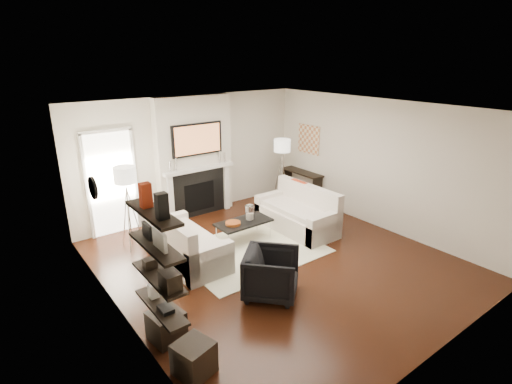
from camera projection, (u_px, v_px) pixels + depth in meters
room_envelope at (277, 190)px, 6.75m from camera, size 6.00×6.00×6.00m
chimney_breast at (195, 157)px, 8.91m from camera, size 1.80×0.25×2.70m
fireplace_surround at (199, 194)px, 9.08m from camera, size 1.30×0.02×1.04m
firebox at (200, 197)px, 9.10m from camera, size 0.75×0.02×0.65m
mantel_pilaster_l at (171, 199)px, 8.64m from camera, size 0.12×0.08×1.10m
mantel_pilaster_r at (226, 187)px, 9.46m from camera, size 0.12×0.08×1.10m
mantel_shelf at (199, 169)px, 8.85m from camera, size 1.70×0.18×0.07m
tv_body at (197, 139)px, 8.65m from camera, size 1.20×0.06×0.70m
tv_screen at (198, 139)px, 8.63m from camera, size 1.10×0.00×0.62m
candlestick_l_tall at (176, 165)px, 8.48m from camera, size 0.04×0.04×0.30m
candlestick_l_short at (170, 167)px, 8.42m from camera, size 0.04×0.04×0.24m
candlestick_r_tall at (220, 157)px, 9.11m from camera, size 0.04×0.04×0.30m
candlestick_r_short at (224, 157)px, 9.19m from camera, size 0.04×0.04×0.24m
hallway_panel at (112, 184)px, 8.03m from camera, size 0.90×0.02×2.10m
door_trim_l at (87, 189)px, 7.74m from camera, size 0.06×0.06×2.16m
door_trim_r at (135, 180)px, 8.29m from camera, size 0.06×0.06×2.16m
door_trim_top at (105, 131)px, 7.67m from camera, size 1.02×0.06×0.06m
rug at (250, 251)px, 7.56m from camera, size 2.60×2.00×0.01m
loveseat_left_base at (187, 250)px, 7.14m from camera, size 0.85×1.80×0.42m
loveseat_left_back at (169, 239)px, 6.84m from camera, size 0.18×1.80×0.80m
loveseat_left_arm_n at (210, 263)px, 6.50m from camera, size 0.85×0.18×0.60m
loveseat_left_arm_s at (167, 230)px, 7.72m from camera, size 0.85×0.18×0.60m
loveseat_left_cushion at (189, 236)px, 7.08m from camera, size 0.63×1.44×0.10m
pillow_left_orange at (160, 222)px, 7.00m from camera, size 0.10×0.42×0.42m
pillow_left_charcoal at (176, 235)px, 6.55m from camera, size 0.10×0.40×0.40m
loveseat_right_base at (296, 220)px, 8.43m from camera, size 0.85×1.80×0.42m
loveseat_right_back at (308, 203)px, 8.51m from camera, size 0.18×1.80×0.80m
loveseat_right_arm_n at (324, 229)px, 7.79m from camera, size 0.85×0.18×0.60m
loveseat_right_arm_s at (272, 205)px, 9.01m from camera, size 0.85×0.18×0.60m
loveseat_right_cushion at (295, 209)px, 8.31m from camera, size 0.63×1.44×0.10m
pillow_right_orange at (299, 190)px, 8.67m from camera, size 0.10×0.42×0.42m
pillow_right_charcoal at (319, 198)px, 8.22m from camera, size 0.10×0.40×0.40m
coffee_table at (244, 222)px, 7.84m from camera, size 1.10×0.55×0.04m
coffee_leg_nw at (229, 243)px, 7.46m from camera, size 0.02×0.02×0.38m
coffee_leg_ne at (270, 229)px, 8.03m from camera, size 0.02×0.02×0.38m
coffee_leg_sw at (216, 235)px, 7.79m from camera, size 0.02×0.02×0.38m
coffee_leg_se at (257, 222)px, 8.36m from camera, size 0.02×0.02×0.38m
hurricane_glass at (250, 213)px, 7.87m from camera, size 0.18×0.18×0.31m
hurricane_candle at (250, 216)px, 7.89m from camera, size 0.10×0.10×0.14m
copper_bowl at (233, 223)px, 7.68m from camera, size 0.30×0.30×0.05m
armchair at (271, 272)px, 6.05m from camera, size 1.07×1.07×0.80m
lamp_left_post at (130, 218)px, 7.53m from camera, size 0.02×0.02×1.20m
lamp_left_shade at (125, 175)px, 7.25m from camera, size 0.40×0.40×0.30m
lamp_left_leg_a at (135, 217)px, 7.60m from camera, size 0.25×0.02×1.23m
lamp_left_leg_b at (125, 217)px, 7.57m from camera, size 0.14×0.22×1.23m
lamp_left_leg_c at (129, 220)px, 7.43m from camera, size 0.14×0.22×1.23m
lamp_right_post at (281, 179)px, 9.87m from camera, size 0.02×0.02×1.20m
lamp_right_shade at (282, 145)px, 9.59m from camera, size 0.40×0.40×0.30m
lamp_right_leg_a at (285, 178)px, 9.93m from camera, size 0.25×0.02×1.23m
lamp_right_leg_b at (277, 179)px, 9.91m from camera, size 0.14×0.22×1.23m
lamp_right_leg_c at (282, 181)px, 9.76m from camera, size 0.14×0.22×1.23m
console_top at (302, 172)px, 9.98m from camera, size 0.35×1.20×0.04m
console_leg_n at (317, 192)px, 9.69m from camera, size 0.30×0.04×0.71m
console_leg_s at (287, 181)px, 10.52m from camera, size 0.30×0.04×0.71m
wall_art at (309, 139)px, 9.79m from camera, size 0.03×0.70×0.70m
shelf_bottom at (161, 307)px, 4.71m from camera, size 0.25×1.00×0.03m
shelf_lower at (159, 277)px, 4.58m from camera, size 0.25×1.00×0.04m
shelf_upper at (156, 246)px, 4.45m from camera, size 0.25×1.00×0.04m
shelf_top at (153, 213)px, 4.32m from camera, size 0.25×1.00×0.04m
decor_magfile_a at (162, 206)px, 4.07m from camera, size 0.12×0.10×0.28m
decor_magfile_b at (146, 195)px, 4.39m from camera, size 0.12×0.10×0.28m
decor_frame_a at (160, 240)px, 4.31m from camera, size 0.04×0.30×0.22m
decor_frame_b at (147, 231)px, 4.57m from camera, size 0.04×0.22×0.18m
decor_wine_rack at (170, 280)px, 4.30m from camera, size 0.18×0.25×0.20m
decor_box_small at (150, 263)px, 4.73m from camera, size 0.15×0.12×0.12m
decor_books at (166, 309)px, 4.60m from camera, size 0.14×0.20×0.05m
decor_box_tall at (153, 291)px, 4.84m from camera, size 0.10×0.10×0.18m
clock_rim at (93, 188)px, 5.75m from camera, size 0.04×0.34×0.34m
clock_face at (95, 188)px, 5.77m from camera, size 0.01×0.29×0.29m
ottoman_near at (166, 326)px, 5.16m from camera, size 0.45×0.45×0.40m
ottoman_far at (194, 358)px, 4.61m from camera, size 0.49×0.49×0.40m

